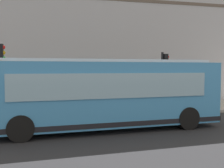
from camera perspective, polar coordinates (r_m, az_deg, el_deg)
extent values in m
plane|color=#262628|center=(12.63, 3.60, -9.02)|extent=(120.00, 120.00, 0.00)
cube|color=#9E9991|center=(17.43, -1.42, -5.34)|extent=(4.93, 40.00, 0.15)
cube|color=#A8A8AD|center=(23.79, -4.80, 13.69)|extent=(7.62, 21.68, 13.98)
cube|color=slate|center=(19.73, -3.00, 0.12)|extent=(0.12, 15.17, 2.40)
cube|color=#3F8CC6|center=(12.02, -1.12, -1.92)|extent=(3.02, 10.12, 2.70)
cube|color=silver|center=(11.98, -1.13, 4.82)|extent=(2.59, 9.10, 0.12)
cube|color=#8CB2C6|center=(13.22, -2.62, 0.29)|extent=(0.49, 8.19, 1.00)
cube|color=#8CB2C6|center=(10.78, 0.71, -0.38)|extent=(0.49, 8.19, 1.00)
cube|color=black|center=(12.19, -1.12, -7.40)|extent=(3.06, 10.16, 0.20)
cylinder|color=black|center=(12.87, -18.30, -6.68)|extent=(0.35, 1.01, 1.00)
cylinder|color=black|center=(10.61, -18.61, -8.80)|extent=(0.35, 1.01, 1.00)
cylinder|color=black|center=(14.48, 10.74, -5.47)|extent=(0.35, 1.01, 1.00)
cylinder|color=black|center=(12.52, 15.65, -6.91)|extent=(0.35, 1.01, 1.00)
cylinder|color=black|center=(16.22, 10.46, 0.42)|extent=(0.14, 0.14, 3.49)
cube|color=black|center=(16.29, 11.11, 4.63)|extent=(0.32, 0.24, 0.90)
sphere|color=red|center=(16.35, 11.54, 5.60)|extent=(0.20, 0.20, 0.20)
sphere|color=yellow|center=(16.34, 11.52, 4.62)|extent=(0.20, 0.20, 0.20)
sphere|color=green|center=(16.34, 11.51, 3.63)|extent=(0.20, 0.20, 0.20)
cube|color=black|center=(15.22, -22.27, 6.10)|extent=(0.32, 0.24, 0.90)
sphere|color=red|center=(15.22, -21.81, 7.16)|extent=(0.20, 0.20, 0.20)
sphere|color=yellow|center=(15.20, -21.79, 6.11)|extent=(0.20, 0.20, 0.20)
sphere|color=green|center=(15.19, -21.76, 5.06)|extent=(0.20, 0.20, 0.20)
cylinder|color=gold|center=(20.47, 20.55, -3.27)|extent=(0.24, 0.24, 0.55)
sphere|color=gold|center=(20.44, 20.57, -2.29)|extent=(0.22, 0.22, 0.22)
cylinder|color=gold|center=(20.56, 20.95, -3.11)|extent=(0.10, 0.12, 0.10)
cylinder|color=gold|center=(20.61, 20.29, -3.09)|extent=(0.12, 0.10, 0.10)
cylinder|color=#3F8C4C|center=(17.88, -7.52, -3.53)|extent=(0.14, 0.14, 0.85)
cylinder|color=#3F8C4C|center=(17.75, -7.89, -3.58)|extent=(0.14, 0.14, 0.85)
cylinder|color=#99994C|center=(17.74, -7.72, -1.11)|extent=(0.32, 0.32, 0.67)
sphere|color=beige|center=(17.71, -7.73, 0.35)|extent=(0.23, 0.23, 0.23)
cylinder|color=gold|center=(20.89, 18.28, -2.70)|extent=(0.14, 0.14, 0.84)
cylinder|color=gold|center=(20.89, 17.79, -2.69)|extent=(0.14, 0.14, 0.84)
cylinder|color=black|center=(20.83, 18.07, -0.63)|extent=(0.32, 0.32, 0.67)
sphere|color=tan|center=(20.80, 18.09, 0.61)|extent=(0.23, 0.23, 0.23)
cylinder|color=#99994C|center=(16.11, -16.16, -4.32)|extent=(0.14, 0.14, 0.89)
cylinder|color=#99994C|center=(16.03, -15.59, -4.35)|extent=(0.14, 0.14, 0.89)
cylinder|color=silver|center=(15.99, -15.92, -1.51)|extent=(0.32, 0.32, 0.70)
sphere|color=tan|center=(15.95, -15.95, 0.18)|extent=(0.24, 0.24, 0.24)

